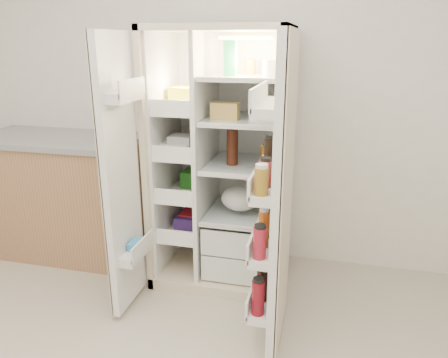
# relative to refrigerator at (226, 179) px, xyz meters

# --- Properties ---
(wall_back) EXTENTS (4.00, 0.02, 2.70)m
(wall_back) POSITION_rel_refrigerator_xyz_m (-0.06, 0.35, 0.61)
(wall_back) COLOR white
(wall_back) RESTS_ON floor
(refrigerator) EXTENTS (0.92, 0.70, 1.80)m
(refrigerator) POSITION_rel_refrigerator_xyz_m (0.00, 0.00, 0.00)
(refrigerator) COLOR beige
(refrigerator) RESTS_ON floor
(freezer_door) EXTENTS (0.15, 0.40, 1.72)m
(freezer_door) POSITION_rel_refrigerator_xyz_m (-0.52, -0.60, 0.15)
(freezer_door) COLOR white
(freezer_door) RESTS_ON floor
(fridge_door) EXTENTS (0.17, 0.58, 1.72)m
(fridge_door) POSITION_rel_refrigerator_xyz_m (0.46, -0.69, 0.12)
(fridge_door) COLOR white
(fridge_door) RESTS_ON floor
(kitchen_counter) EXTENTS (1.36, 0.72, 0.98)m
(kitchen_counter) POSITION_rel_refrigerator_xyz_m (-1.40, 0.04, -0.25)
(kitchen_counter) COLOR #A57652
(kitchen_counter) RESTS_ON floor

